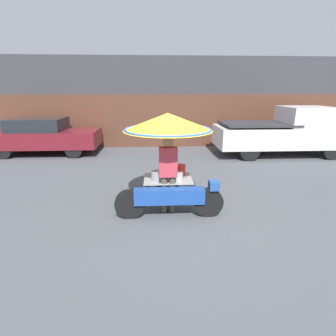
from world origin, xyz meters
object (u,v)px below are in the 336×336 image
Objects in this scene: vendor_motorcycle_cart at (168,135)px; pickup_truck at (286,132)px; vendor_person at (168,171)px; parked_car at (43,136)px.

vendor_motorcycle_cart is 6.99m from pickup_truck.
vendor_person is 7.51m from parked_car.
vendor_motorcycle_cart is 1.35× the size of vendor_person.
pickup_truck is at bearing -4.02° from parked_car.
parked_car is at bearing 175.98° from pickup_truck.
pickup_truck is at bearing 44.73° from vendor_person.
pickup_truck reaches higher than vendor_person.
vendor_motorcycle_cart reaches higher than parked_car.
vendor_motorcycle_cart is at bearing 85.97° from vendor_person.
parked_car is at bearing 131.73° from vendor_motorcycle_cart.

